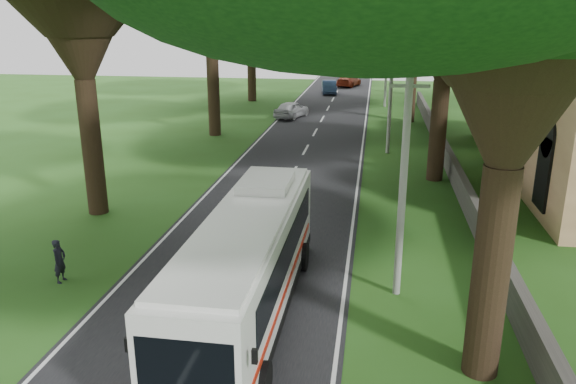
# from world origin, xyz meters

# --- Properties ---
(road) EXTENTS (8.00, 120.00, 0.04)m
(road) POSITION_xyz_m (0.00, 25.00, 0.01)
(road) COLOR black
(road) RESTS_ON ground
(property_wall) EXTENTS (0.35, 50.00, 1.20)m
(property_wall) POSITION_xyz_m (9.00, 24.00, 0.60)
(property_wall) COLOR #383533
(property_wall) RESTS_ON ground
(pole_near) EXTENTS (1.60, 0.24, 8.00)m
(pole_near) POSITION_xyz_m (5.50, 6.00, 4.18)
(pole_near) COLOR gray
(pole_near) RESTS_ON ground
(pole_mid) EXTENTS (1.60, 0.24, 8.00)m
(pole_mid) POSITION_xyz_m (5.50, 26.00, 4.18)
(pole_mid) COLOR gray
(pole_mid) RESTS_ON ground
(pole_far) EXTENTS (1.60, 0.24, 8.00)m
(pole_far) POSITION_xyz_m (5.50, 46.00, 4.18)
(pole_far) COLOR gray
(pole_far) RESTS_ON ground
(coach_bus) EXTENTS (2.70, 11.28, 3.32)m
(coach_bus) POSITION_xyz_m (1.03, 3.78, 1.79)
(coach_bus) COLOR white
(coach_bus) RESTS_ON ground
(distant_car_a) EXTENTS (3.01, 4.70, 1.49)m
(distant_car_a) POSITION_xyz_m (-2.77, 38.14, 0.77)
(distant_car_a) COLOR #999A9D
(distant_car_a) RESTS_ON road
(distant_car_b) EXTENTS (2.17, 4.72, 1.50)m
(distant_car_b) POSITION_xyz_m (-0.81, 54.80, 0.78)
(distant_car_b) COLOR navy
(distant_car_b) RESTS_ON road
(distant_car_c) EXTENTS (3.33, 5.41, 1.47)m
(distant_car_c) POSITION_xyz_m (1.09, 62.14, 0.76)
(distant_car_c) COLOR #9B2F16
(distant_car_c) RESTS_ON road
(pedestrian) EXTENTS (0.41, 0.59, 1.54)m
(pedestrian) POSITION_xyz_m (-5.90, 5.10, 0.77)
(pedestrian) COLOR black
(pedestrian) RESTS_ON ground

